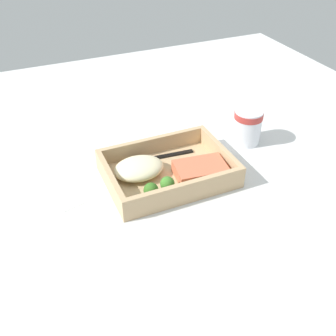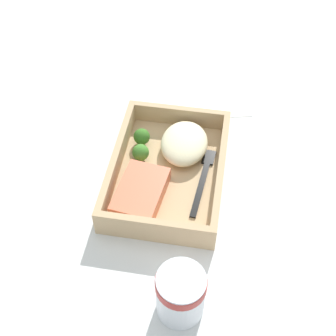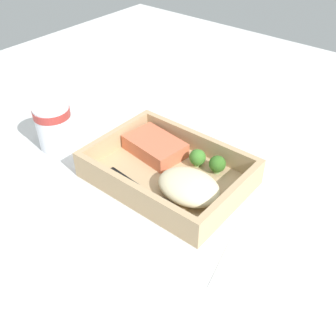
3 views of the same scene
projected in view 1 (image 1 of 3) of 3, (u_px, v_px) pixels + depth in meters
ground_plane at (168, 181)px, 91.20cm from camera, size 160.00×160.00×2.00cm
takeout_tray at (168, 175)px, 90.25cm from camera, size 28.12×20.13×1.20cm
tray_rim at (168, 166)px, 88.68cm from camera, size 28.12×20.13×4.08cm
salmon_fillet at (200, 170)px, 88.30cm from camera, size 12.32×8.97×2.95cm
mashed_potatoes at (139, 168)px, 88.30cm from camera, size 11.47×8.82×3.72cm
broccoli_floret_1 at (151, 190)px, 82.10cm from camera, size 3.15×3.15×3.51cm
broccoli_floret_2 at (167, 184)px, 83.86cm from camera, size 3.15×3.15×3.49cm
fork at (158, 157)px, 94.62cm from camera, size 15.88×3.06×0.44cm
paper_cup at (248, 125)px, 99.90cm from camera, size 7.27×7.27×9.10cm
receipt_slip at (68, 185)px, 88.12cm from camera, size 12.53×17.02×0.24cm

